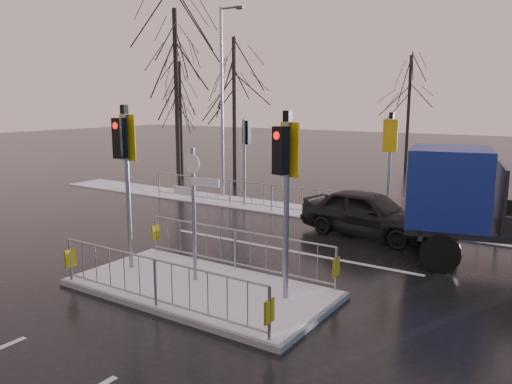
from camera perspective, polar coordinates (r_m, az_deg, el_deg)
The scene contains 12 objects.
ground at distance 11.57m, azimuth -6.43°, elevation -11.17°, with size 120.00×120.00×0.00m, color black.
snow_verge at distance 18.69m, azimuth 10.64°, elevation -2.86°, with size 30.00×2.00×0.04m, color white.
lane_markings at distance 11.33m, azimuth -7.53°, elevation -11.65°, with size 8.00×11.38×0.01m.
traffic_island at distance 11.45m, azimuth -6.48°, elevation -9.32°, with size 6.00×3.04×4.15m.
far_kerb_fixtures at distance 17.92m, azimuth 10.98°, elevation -0.18°, with size 18.00×0.65×3.83m.
car_far_lane at distance 16.16m, azimuth 12.70°, elevation -2.39°, with size 1.75×4.35×1.48m, color black.
flatbed_truck at distance 14.17m, azimuth 24.85°, elevation -1.26°, with size 6.91×3.73×3.04m.
tree_near_a at distance 26.03m, azimuth -9.16°, elevation 14.34°, with size 4.75×4.75×8.97m.
tree_near_b at distance 25.58m, azimuth -2.53°, elevation 12.37°, with size 4.00×4.00×7.55m.
tree_near_c at distance 29.16m, azimuth -8.67°, elevation 10.75°, with size 3.50×3.50×6.61m.
tree_far_a at distance 31.54m, azimuth 17.14°, elevation 10.96°, with size 3.75×3.75×7.08m.
street_lamp_left at distance 22.21m, azimuth -3.78°, elevation 10.98°, with size 1.25×0.18×8.20m.
Camera 1 is at (6.93, -8.24, 4.23)m, focal length 35.00 mm.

